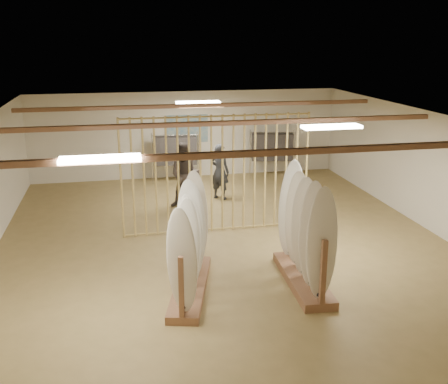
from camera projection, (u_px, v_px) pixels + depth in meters
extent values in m
plane|color=#9A7F4A|center=(224.00, 243.00, 11.84)|extent=(12.00, 12.00, 0.00)
plane|color=#9B9993|center=(224.00, 119.00, 11.04)|extent=(12.00, 12.00, 0.00)
plane|color=silver|center=(187.00, 135.00, 17.07)|extent=(12.00, 0.00, 12.00)
plane|color=silver|center=(334.00, 326.00, 5.81)|extent=(12.00, 0.00, 12.00)
plane|color=silver|center=(430.00, 172.00, 12.41)|extent=(0.00, 12.00, 12.00)
cube|color=brown|center=(224.00, 123.00, 11.06)|extent=(9.50, 6.12, 0.10)
cube|color=white|center=(224.00, 122.00, 11.06)|extent=(1.20, 0.35, 0.06)
cylinder|color=tan|center=(121.00, 179.00, 11.76)|extent=(0.05, 0.05, 2.78)
cylinder|color=tan|center=(133.00, 179.00, 11.81)|extent=(0.05, 0.05, 2.78)
cylinder|color=tan|center=(144.00, 178.00, 11.86)|extent=(0.05, 0.05, 2.78)
cylinder|color=tan|center=(156.00, 177.00, 11.91)|extent=(0.05, 0.05, 2.78)
cylinder|color=tan|center=(167.00, 177.00, 11.96)|extent=(0.05, 0.05, 2.78)
cylinder|color=tan|center=(178.00, 176.00, 12.01)|extent=(0.05, 0.05, 2.78)
cylinder|color=tan|center=(189.00, 176.00, 12.06)|extent=(0.05, 0.05, 2.78)
cylinder|color=tan|center=(201.00, 175.00, 12.11)|extent=(0.05, 0.05, 2.78)
cylinder|color=tan|center=(212.00, 174.00, 12.16)|extent=(0.05, 0.05, 2.78)
cylinder|color=tan|center=(222.00, 174.00, 12.21)|extent=(0.05, 0.05, 2.78)
cylinder|color=tan|center=(233.00, 173.00, 12.27)|extent=(0.05, 0.05, 2.78)
cylinder|color=tan|center=(244.00, 173.00, 12.32)|extent=(0.05, 0.05, 2.78)
cylinder|color=tan|center=(255.00, 172.00, 12.37)|extent=(0.05, 0.05, 2.78)
cylinder|color=tan|center=(265.00, 172.00, 12.42)|extent=(0.05, 0.05, 2.78)
cylinder|color=tan|center=(276.00, 171.00, 12.47)|extent=(0.05, 0.05, 2.78)
cylinder|color=tan|center=(286.00, 171.00, 12.52)|extent=(0.05, 0.05, 2.78)
cylinder|color=tan|center=(296.00, 170.00, 12.57)|extent=(0.05, 0.05, 2.78)
cylinder|color=tan|center=(306.00, 169.00, 12.62)|extent=(0.05, 0.05, 2.78)
cube|color=teal|center=(187.00, 129.00, 16.99)|extent=(1.40, 0.03, 0.90)
cube|color=brown|center=(190.00, 287.00, 9.59)|extent=(1.16, 2.52, 0.15)
cylinder|color=black|center=(189.00, 240.00, 9.33)|extent=(0.63, 2.34, 0.01)
ellipsoid|color=silver|center=(182.00, 260.00, 8.32)|extent=(0.48, 0.18, 1.84)
ellipsoid|color=white|center=(185.00, 250.00, 8.72)|extent=(0.48, 0.18, 1.84)
ellipsoid|color=white|center=(188.00, 241.00, 9.11)|extent=(0.48, 0.18, 1.84)
ellipsoid|color=white|center=(191.00, 232.00, 9.51)|extent=(0.48, 0.18, 1.84)
ellipsoid|color=white|center=(193.00, 224.00, 9.90)|extent=(0.48, 0.18, 1.84)
ellipsoid|color=silver|center=(195.00, 217.00, 10.30)|extent=(0.48, 0.18, 1.84)
cube|color=brown|center=(303.00, 279.00, 9.90)|extent=(0.72, 2.30, 0.16)
cylinder|color=black|center=(305.00, 229.00, 9.61)|extent=(0.14, 2.22, 0.01)
ellipsoid|color=silver|center=(322.00, 244.00, 8.70)|extent=(0.52, 0.09, 2.00)
ellipsoid|color=silver|center=(313.00, 234.00, 9.14)|extent=(0.52, 0.09, 2.00)
ellipsoid|color=silver|center=(305.00, 225.00, 9.59)|extent=(0.52, 0.09, 2.00)
ellipsoid|color=silver|center=(298.00, 217.00, 10.03)|extent=(0.52, 0.09, 2.00)
ellipsoid|color=white|center=(291.00, 209.00, 10.48)|extent=(0.52, 0.09, 2.00)
cylinder|color=silver|center=(175.00, 135.00, 16.38)|extent=(1.45, 0.13, 0.03)
cube|color=black|center=(175.00, 151.00, 16.53)|extent=(1.37, 0.46, 0.88)
cylinder|color=silver|center=(175.00, 158.00, 16.59)|extent=(0.03, 0.03, 1.56)
cylinder|color=silver|center=(273.00, 132.00, 16.98)|extent=(1.42, 0.33, 0.03)
cube|color=black|center=(272.00, 147.00, 17.12)|extent=(1.38, 0.63, 0.88)
cylinder|color=silver|center=(272.00, 154.00, 17.19)|extent=(0.03, 0.03, 1.54)
imported|color=#26282E|center=(220.00, 168.00, 14.81)|extent=(0.79, 0.77, 1.82)
imported|color=#3A312D|center=(186.00, 171.00, 14.05)|extent=(1.12, 0.96, 2.02)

